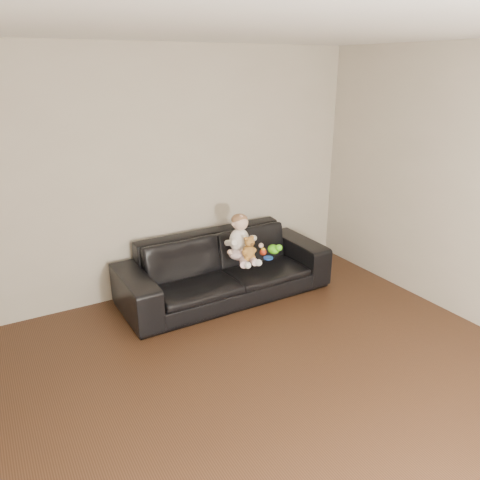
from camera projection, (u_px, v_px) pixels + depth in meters
floor at (298, 455)px, 3.04m from camera, size 5.50×5.50×0.00m
ceiling at (323, 15)px, 2.13m from camera, size 5.50×5.50×0.00m
wall_back at (144, 177)px, 4.82m from camera, size 5.00×0.00×5.00m
sofa at (225, 267)px, 5.06m from camera, size 2.28×0.91×0.66m
baby at (241, 240)px, 4.91m from camera, size 0.39×0.46×0.50m
teddy_bear at (249, 248)px, 4.80m from camera, size 0.18×0.18×0.25m
toy_green at (274, 249)px, 5.13m from camera, size 0.17×0.19×0.10m
toy_rattle at (263, 252)px, 5.09m from camera, size 0.10×0.10×0.08m
toy_blue_disc at (268, 258)px, 5.01m from camera, size 0.11×0.11×0.01m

